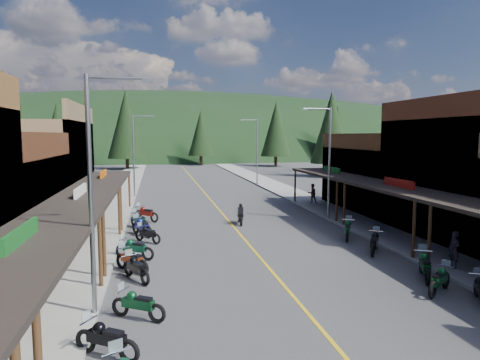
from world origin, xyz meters
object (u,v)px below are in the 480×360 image
pine_9 (337,133)px  pine_2 (126,124)px  pine_3 (201,133)px  pine_6 (396,133)px  bike_east_6 (425,264)px  pedestrian_east_a (454,249)px  pine_4 (276,129)px  pine_10 (70,130)px  pine_5 (329,127)px  pine_11 (331,127)px  pine_8 (23,136)px  bike_west_4 (106,337)px  bike_east_8 (348,229)px  shop_east_2 (476,178)px  bike_west_7 (132,259)px  streetlight_0 (95,185)px  bike_west_8 (134,247)px  shop_east_3 (389,178)px  bike_west_9 (148,233)px  streetlight_3 (256,148)px  shop_west_3 (27,172)px  bike_east_7 (374,241)px  pedestrian_east_b (312,193)px  bike_west_5 (138,303)px  rider_on_bike (240,216)px  streetlight_2 (328,158)px  bike_west_11 (139,219)px  bike_west_6 (136,267)px  pine_1 (57,129)px  bike_west_12 (146,213)px  bike_east_5 (440,279)px  streetlight_1 (135,152)px  bike_west_10 (142,226)px

pine_9 → pine_2: bearing=159.1°
pine_3 → pine_6: same height
bike_east_6 → pedestrian_east_a: pedestrian_east_a is taller
pine_4 → pine_10: bearing=-164.5°
pine_5 → pine_11: 36.78m
pine_8 → bike_west_4: pine_8 is taller
pine_3 → bike_east_8: size_ratio=5.00×
shop_east_2 → bike_west_7: bearing=-171.1°
pine_5 → pine_6: size_ratio=1.27×
streetlight_0 → bike_west_8: bearing=82.7°
shop_east_3 → bike_west_8: size_ratio=5.24×
pine_5 → bike_west_9: pine_5 is taller
streetlight_3 → pedestrian_east_a: bearing=-88.2°
shop_west_3 → bike_east_7: size_ratio=5.00×
pedestrian_east_b → bike_west_5: bearing=51.2°
streetlight_0 → bike_east_8: bearing=33.0°
pine_4 → rider_on_bike: size_ratio=6.27×
streetlight_2 → bike_west_11: streetlight_2 is taller
streetlight_2 → bike_west_8: 15.50m
streetlight_3 → rider_on_bike: (-6.37, -22.29, -3.87)m
shop_east_3 → streetlight_3: streetlight_3 is taller
pine_8 → pine_9: size_ratio=0.93×
bike_west_6 → bike_west_9: bearing=57.4°
shop_east_2 → pine_2: (-23.78, 56.30, 4.47)m
pedestrian_east_a → pine_1: bearing=-157.6°
bike_west_11 → bike_west_9: bearing=-111.6°
bike_west_12 → bike_east_5: 19.88m
streetlight_1 → bike_east_7: bearing=-60.3°
pine_4 → pine_10: pine_4 is taller
shop_east_3 → pine_2: size_ratio=0.78×
streetlight_0 → bike_east_5: streetlight_0 is taller
pine_4 → streetlight_2: bearing=-102.0°
bike_west_7 → bike_west_12: size_ratio=0.97×
pine_10 → bike_west_7: bearing=-77.0°
pine_8 → bike_east_7: (27.99, -40.66, -5.36)m
bike_west_6 → streetlight_3: bearing=39.0°
pine_1 → pine_5: size_ratio=0.89×
streetlight_2 → pine_8: bearing=132.1°
pine_2 → pine_9: pine_2 is taller
bike_east_5 → shop_west_3: bearing=-167.8°
bike_west_12 → pine_8: bearing=70.4°
streetlight_3 → bike_west_10: size_ratio=3.70×
bike_west_4 → pedestrian_east_a: size_ratio=1.24×
streetlight_2 → pedestrian_east_b: streetlight_2 is taller
streetlight_0 → pedestrian_east_a: size_ratio=4.78×
shop_west_3 → shop_east_3: bearing=0.0°
pine_1 → shop_east_3: bearing=-57.3°
pine_11 → bike_east_5: pine_11 is taller
bike_west_5 → bike_west_12: bike_west_12 is taller
shop_east_3 → bike_east_7: 14.39m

